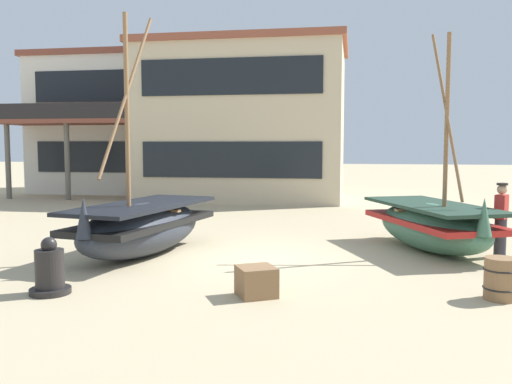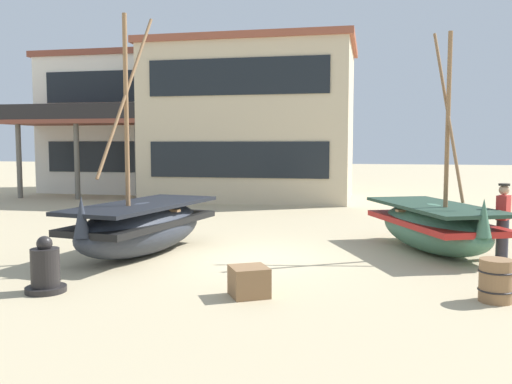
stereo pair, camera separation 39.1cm
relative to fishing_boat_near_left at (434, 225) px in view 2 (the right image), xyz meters
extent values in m
plane|color=tan|center=(-4.19, -1.58, -0.63)|extent=(120.00, 120.00, 0.00)
ellipsoid|color=#427056|center=(-0.01, 0.02, -0.07)|extent=(3.12, 4.48, 1.13)
cube|color=red|center=(-0.01, 0.02, 0.08)|extent=(3.07, 4.34, 0.14)
cube|color=#243D2F|center=(-0.01, 0.02, 0.45)|extent=(3.13, 4.43, 0.08)
cone|color=#427056|center=(0.75, -1.83, 0.44)|extent=(0.43, 0.43, 0.79)
cylinder|color=olive|center=(0.19, -0.46, 2.29)|extent=(0.10, 0.10, 4.26)
cylinder|color=olive|center=(0.19, -0.46, 2.58)|extent=(0.63, 1.40, 3.85)
cube|color=olive|center=(-0.13, 0.31, 0.33)|extent=(1.52, 0.75, 0.06)
ellipsoid|color=#2D333D|center=(-6.66, -1.66, -0.03)|extent=(2.40, 4.60, 1.19)
cube|color=black|center=(-6.66, -1.66, 0.11)|extent=(2.39, 4.43, 0.14)
cube|color=black|center=(-6.66, -1.66, 0.51)|extent=(2.44, 4.52, 0.08)
cone|color=#2D333D|center=(-7.03, -3.72, 0.50)|extent=(0.38, 0.38, 0.83)
cylinder|color=olive|center=(-6.76, -2.19, 2.47)|extent=(0.10, 0.10, 4.54)
cylinder|color=olive|center=(-6.76, -2.19, 3.02)|extent=(0.45, 2.14, 3.64)
cube|color=olive|center=(-6.60, -1.33, 0.38)|extent=(1.57, 0.44, 0.06)
cylinder|color=#33333D|center=(1.41, -0.53, -0.19)|extent=(0.26, 0.26, 0.88)
cube|color=#B22D28|center=(1.41, -0.53, 0.52)|extent=(0.37, 0.42, 0.54)
sphere|color=tan|center=(1.41, -0.53, 0.91)|extent=(0.22, 0.22, 0.22)
cylinder|color=#2D2823|center=(1.41, -0.53, 1.03)|extent=(0.24, 0.24, 0.05)
cylinder|color=black|center=(-6.96, -5.10, -0.58)|extent=(0.69, 0.69, 0.10)
cylinder|color=black|center=(-6.96, -5.10, -0.20)|extent=(0.48, 0.48, 0.66)
sphere|color=black|center=(-6.96, -5.10, 0.22)|extent=(0.27, 0.27, 0.27)
cylinder|color=olive|center=(0.52, -4.14, -0.28)|extent=(0.52, 0.52, 0.70)
torus|color=black|center=(0.52, -4.14, -0.13)|extent=(0.56, 0.56, 0.03)
torus|color=black|center=(0.52, -4.14, -0.43)|extent=(0.56, 0.56, 0.03)
cube|color=olive|center=(-3.47, -4.63, -0.38)|extent=(0.82, 0.82, 0.50)
cube|color=beige|center=(-6.98, 12.05, 2.82)|extent=(9.18, 6.20, 6.91)
cube|color=brown|center=(-6.98, 12.05, 6.43)|extent=(9.55, 6.45, 0.30)
cube|color=black|center=(-6.98, 8.91, 1.27)|extent=(7.71, 0.06, 1.52)
cube|color=black|center=(-6.98, 8.91, 4.72)|extent=(7.71, 0.06, 1.52)
cube|color=silver|center=(-13.25, 14.71, 2.86)|extent=(10.50, 5.55, 6.98)
cube|color=brown|center=(-13.25, 14.71, 6.50)|extent=(10.92, 5.78, 0.30)
cube|color=black|center=(-13.25, 11.91, 1.29)|extent=(8.82, 0.06, 1.54)
cube|color=black|center=(-13.25, 11.91, 4.78)|extent=(8.82, 0.06, 1.54)
cube|color=brown|center=(-13.25, 10.54, 2.96)|extent=(10.50, 2.80, 0.20)
cylinder|color=#666056|center=(-17.75, 9.55, 1.11)|extent=(0.24, 0.24, 3.49)
cylinder|color=#666056|center=(-14.75, 9.55, 1.11)|extent=(0.24, 0.24, 3.49)
cylinder|color=#666056|center=(-11.75, 9.55, 1.11)|extent=(0.24, 0.24, 3.49)
cylinder|color=#666056|center=(-8.75, 9.55, 1.11)|extent=(0.24, 0.24, 3.49)
cube|color=black|center=(-13.25, 9.19, 3.41)|extent=(10.50, 0.08, 0.70)
camera|label=1|loc=(-1.89, -13.49, 1.92)|focal=38.33mm
camera|label=2|loc=(-1.51, -13.42, 1.92)|focal=38.33mm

